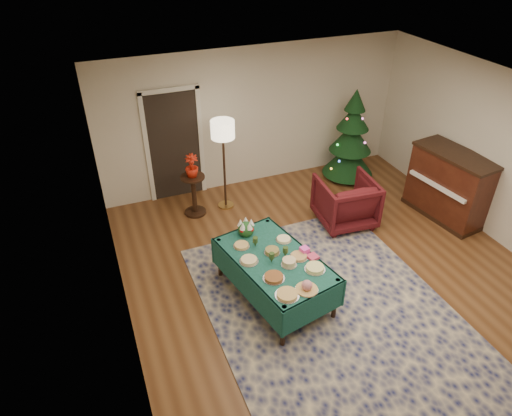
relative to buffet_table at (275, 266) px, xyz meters
name	(u,v)px	position (x,y,z in m)	size (l,w,h in m)	color
room_shell	(354,212)	(1.00, -0.25, 0.80)	(7.00, 7.00, 7.00)	#593319
doorway	(174,143)	(-0.60, 3.24, 0.55)	(1.08, 0.04, 2.16)	black
rug	(332,312)	(0.60, -0.62, -0.54)	(3.20, 4.20, 0.02)	#131949
buffet_table	(275,266)	(0.00, 0.00, 0.00)	(1.37, 1.93, 0.69)	black
platter_0	(287,294)	(-0.15, -0.71, 0.16)	(0.31, 0.31, 0.04)	silver
platter_1	(307,286)	(0.12, -0.71, 0.20)	(0.29, 0.29, 0.15)	silver
platter_2	(315,268)	(0.40, -0.40, 0.16)	(0.28, 0.28, 0.06)	silver
platter_3	(274,277)	(-0.18, -0.36, 0.16)	(0.29, 0.29, 0.05)	silver
platter_4	(289,262)	(0.12, -0.19, 0.18)	(0.22, 0.22, 0.09)	silver
platter_5	(299,256)	(0.31, -0.10, 0.15)	(0.26, 0.26, 0.04)	silver
platter_6	(249,260)	(-0.35, 0.07, 0.16)	(0.26, 0.26, 0.05)	silver
platter_7	(272,251)	(0.01, 0.13, 0.17)	(0.23, 0.23, 0.07)	silver
platter_8	(284,239)	(0.28, 0.33, 0.15)	(0.23, 0.23, 0.04)	silver
platter_9	(242,245)	(-0.33, 0.42, 0.15)	(0.24, 0.24, 0.04)	silver
goblet_0	(255,242)	(-0.15, 0.35, 0.22)	(0.07, 0.07, 0.16)	#2D471E
goblet_1	(285,252)	(0.15, -0.01, 0.22)	(0.07, 0.07, 0.16)	#2D471E
goblet_2	(272,258)	(-0.07, -0.06, 0.22)	(0.07, 0.07, 0.16)	#2D471E
napkin_stack	(313,257)	(0.49, -0.18, 0.15)	(0.14, 0.14, 0.04)	#CF395D
gift_box	(304,250)	(0.43, -0.04, 0.18)	(0.11, 0.11, 0.09)	#FA45BF
centerpiece	(246,228)	(-0.17, 0.66, 0.26)	(0.25, 0.25, 0.28)	#1E4C1E
armchair	(346,199)	(1.89, 1.24, -0.07)	(0.92, 0.86, 0.95)	#490F14
floor_lamp	(223,135)	(0.12, 2.51, 0.90)	(0.41, 0.41, 1.71)	#A57F3F
side_table	(194,196)	(-0.48, 2.49, -0.17)	(0.43, 0.43, 0.77)	black
potted_plant	(192,171)	(-0.48, 2.49, 0.34)	(0.23, 0.41, 0.23)	red
christmas_tree	(351,139)	(2.82, 2.65, 0.29)	(1.11, 1.11, 1.87)	black
piano	(449,186)	(3.68, 0.77, 0.06)	(0.85, 1.51, 1.24)	black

